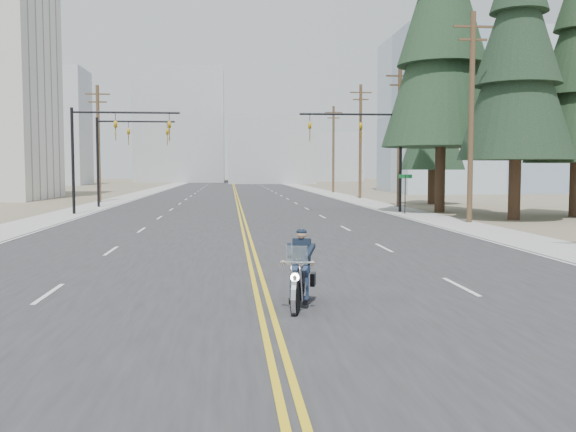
# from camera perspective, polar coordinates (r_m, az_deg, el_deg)

# --- Properties ---
(ground_plane) EXTENTS (400.00, 400.00, 0.00)m
(ground_plane) POSITION_cam_1_polar(r_m,az_deg,el_deg) (11.78, -1.50, -10.35)
(ground_plane) COLOR #776D56
(ground_plane) RESTS_ON ground
(road) EXTENTS (20.00, 200.00, 0.01)m
(road) POSITION_cam_1_polar(r_m,az_deg,el_deg) (81.43, -4.68, 2.07)
(road) COLOR #303033
(road) RESTS_ON ground
(sidewalk_left) EXTENTS (3.00, 200.00, 0.01)m
(sidewalk_left) POSITION_cam_1_polar(r_m,az_deg,el_deg) (82.14, -12.74, 2.00)
(sidewalk_left) COLOR #A5A5A0
(sidewalk_left) RESTS_ON ground
(sidewalk_right) EXTENTS (3.00, 200.00, 0.01)m
(sidewalk_right) POSITION_cam_1_polar(r_m,az_deg,el_deg) (82.34, 3.35, 2.10)
(sidewalk_right) COLOR #A5A5A0
(sidewalk_right) RESTS_ON ground
(traffic_mast_left) EXTENTS (7.10, 0.26, 7.00)m
(traffic_mast_left) POSITION_cam_1_polar(r_m,az_deg,el_deg) (44.20, -16.05, 6.57)
(traffic_mast_left) COLOR black
(traffic_mast_left) RESTS_ON ground
(traffic_mast_right) EXTENTS (7.10, 0.26, 7.00)m
(traffic_mast_right) POSITION_cam_1_polar(r_m,az_deg,el_deg) (44.49, 7.46, 6.68)
(traffic_mast_right) COLOR black
(traffic_mast_right) RESTS_ON ground
(traffic_mast_far) EXTENTS (6.10, 0.26, 7.00)m
(traffic_mast_far) POSITION_cam_1_polar(r_m,az_deg,el_deg) (52.12, -14.76, 6.13)
(traffic_mast_far) COLOR black
(traffic_mast_far) RESTS_ON ground
(street_sign) EXTENTS (0.90, 0.06, 2.62)m
(street_sign) POSITION_cam_1_polar(r_m,az_deg,el_deg) (42.97, 10.38, 2.56)
(street_sign) COLOR black
(street_sign) RESTS_ON ground
(utility_pole_b) EXTENTS (2.20, 0.30, 11.50)m
(utility_pole_b) POSITION_cam_1_polar(r_m,az_deg,el_deg) (36.96, 15.98, 8.70)
(utility_pole_b) COLOR brown
(utility_pole_b) RESTS_ON ground
(utility_pole_c) EXTENTS (2.20, 0.30, 11.00)m
(utility_pole_c) POSITION_cam_1_polar(r_m,az_deg,el_deg) (51.19, 9.87, 7.21)
(utility_pole_c) COLOR brown
(utility_pole_c) RESTS_ON ground
(utility_pole_d) EXTENTS (2.20, 0.30, 11.50)m
(utility_pole_d) POSITION_cam_1_polar(r_m,az_deg,el_deg) (65.79, 6.45, 6.77)
(utility_pole_d) COLOR brown
(utility_pole_d) RESTS_ON ground
(utility_pole_e) EXTENTS (2.20, 0.30, 11.00)m
(utility_pole_e) POSITION_cam_1_polar(r_m,az_deg,el_deg) (82.49, 4.06, 6.08)
(utility_pole_e) COLOR brown
(utility_pole_e) RESTS_ON ground
(utility_pole_left) EXTENTS (2.20, 0.30, 10.50)m
(utility_pole_left) POSITION_cam_1_polar(r_m,az_deg,el_deg) (60.59, -16.50, 6.38)
(utility_pole_left) COLOR brown
(utility_pole_left) RESTS_ON ground
(glass_building) EXTENTS (24.00, 16.00, 20.00)m
(glass_building) POSITION_cam_1_polar(r_m,az_deg,el_deg) (88.00, 16.85, 8.57)
(glass_building) COLOR #9EB5CC
(glass_building) RESTS_ON ground
(haze_bldg_a) EXTENTS (14.00, 12.00, 22.00)m
(haze_bldg_a) POSITION_cam_1_polar(r_m,az_deg,el_deg) (131.19, -20.51, 7.41)
(haze_bldg_a) COLOR #B7BCC6
(haze_bldg_a) RESTS_ON ground
(haze_bldg_b) EXTENTS (18.00, 14.00, 14.00)m
(haze_bldg_b) POSITION_cam_1_polar(r_m,az_deg,el_deg) (136.72, -1.54, 5.85)
(haze_bldg_b) COLOR #ADB2B7
(haze_bldg_b) RESTS_ON ground
(haze_bldg_c) EXTENTS (16.00, 12.00, 18.00)m
(haze_bldg_c) POSITION_cam_1_polar(r_m,az_deg,el_deg) (128.17, 13.43, 6.75)
(haze_bldg_c) COLOR #B7BCC6
(haze_bldg_c) RESTS_ON ground
(haze_bldg_d) EXTENTS (20.00, 15.00, 26.00)m
(haze_bldg_d) POSITION_cam_1_polar(r_m,az_deg,el_deg) (152.13, -9.53, 7.88)
(haze_bldg_d) COLOR #ADB2B7
(haze_bldg_d) RESTS_ON ground
(haze_bldg_e) EXTENTS (14.00, 14.00, 12.00)m
(haze_bldg_e) POSITION_cam_1_polar(r_m,az_deg,el_deg) (163.44, 3.88, 5.21)
(haze_bldg_e) COLOR #B7BCC6
(haze_bldg_e) RESTS_ON ground
(motorcyclist) EXTENTS (1.37, 2.28, 1.67)m
(motorcyclist) POSITION_cam_1_polar(r_m,az_deg,el_deg) (13.74, 1.07, -4.71)
(motorcyclist) COLOR black
(motorcyclist) RESTS_ON ground
(conifer_near) EXTENTS (6.64, 6.64, 17.58)m
(conifer_near) POSITION_cam_1_polar(r_m,az_deg,el_deg) (40.46, 19.78, 14.08)
(conifer_near) COLOR #382619
(conifer_near) RESTS_ON ground
(conifer_tall) EXTENTS (8.11, 8.11, 22.53)m
(conifer_tall) POSITION_cam_1_polar(r_m,az_deg,el_deg) (46.64, 13.59, 16.41)
(conifer_tall) COLOR #382619
(conifer_tall) RESTS_ON ground
(conifer_far) EXTENTS (5.47, 5.47, 14.65)m
(conifer_far) POSITION_cam_1_polar(r_m,az_deg,el_deg) (56.44, 12.78, 9.60)
(conifer_far) COLOR #382619
(conifer_far) RESTS_ON ground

